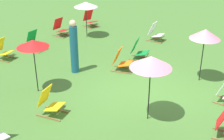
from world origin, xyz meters
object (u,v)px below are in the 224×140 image
(umbrella_0, at_px, (205,34))
(umbrella_1, at_px, (151,62))
(deckchair_7, at_px, (3,50))
(umbrella_3, at_px, (33,44))
(umbrella_2, at_px, (86,4))
(deckchair_5, at_px, (155,33))
(deckchair_4, at_px, (90,19))
(deckchair_10, at_px, (35,41))
(deckchair_2, at_px, (121,61))
(person_0, at_px, (74,47))
(deckchair_1, at_px, (60,28))
(deckchair_12, at_px, (139,50))
(deckchair_9, at_px, (50,102))

(umbrella_0, distance_m, umbrella_1, 3.00)
(deckchair_7, distance_m, umbrella_3, 3.39)
(umbrella_2, relative_size, umbrella_3, 0.96)
(deckchair_7, bearing_deg, umbrella_2, -25.68)
(umbrella_3, bearing_deg, deckchair_5, -8.94)
(deckchair_4, xyz_separation_m, deckchair_10, (-3.78, -0.03, 0.00))
(deckchair_2, xyz_separation_m, person_0, (-1.02, 1.28, 0.56))
(deckchair_4, distance_m, deckchair_10, 3.78)
(deckchair_1, relative_size, person_0, 0.44)
(umbrella_2, xyz_separation_m, umbrella_3, (-4.86, -1.84, 0.07))
(umbrella_3, bearing_deg, umbrella_0, -48.19)
(deckchair_2, xyz_separation_m, deckchair_10, (-0.32, 4.03, 0.00))
(umbrella_0, bearing_deg, deckchair_12, 80.86)
(deckchair_10, relative_size, umbrella_0, 0.46)
(umbrella_1, bearing_deg, deckchair_9, 118.88)
(person_0, bearing_deg, deckchair_7, 172.29)
(deckchair_1, bearing_deg, deckchair_4, -5.86)
(deckchair_5, bearing_deg, deckchair_2, -175.91)
(deckchair_1, relative_size, deckchair_5, 1.00)
(deckchair_1, bearing_deg, deckchair_7, -176.51)
(deckchair_1, bearing_deg, umbrella_2, -63.44)
(deckchair_1, height_order, deckchair_7, same)
(deckchair_9, distance_m, umbrella_0, 5.21)
(deckchair_4, distance_m, umbrella_1, 8.54)
(person_0, bearing_deg, umbrella_2, 101.52)
(deckchair_1, distance_m, umbrella_0, 7.11)
(deckchair_12, bearing_deg, deckchair_2, 164.11)
(deckchair_4, height_order, deckchair_10, same)
(umbrella_2, bearing_deg, umbrella_3, -159.30)
(deckchair_9, bearing_deg, person_0, 14.27)
(deckchair_1, distance_m, deckchair_12, 4.39)
(umbrella_2, height_order, person_0, person_0)
(umbrella_3, bearing_deg, deckchair_12, -19.27)
(umbrella_0, xyz_separation_m, person_0, (-1.81, 3.89, -0.70))
(deckchair_7, xyz_separation_m, deckchair_9, (-1.79, -4.21, 0.00))
(deckchair_10, distance_m, umbrella_2, 2.80)
(deckchair_12, distance_m, umbrella_0, 2.90)
(deckchair_2, bearing_deg, umbrella_3, 138.04)
(deckchair_9, relative_size, deckchair_10, 1.01)
(deckchair_5, distance_m, deckchair_12, 2.28)
(umbrella_2, bearing_deg, person_0, -148.56)
(deckchair_7, bearing_deg, umbrella_0, -79.36)
(deckchair_10, distance_m, deckchair_12, 4.33)
(deckchair_12, distance_m, person_0, 2.64)
(deckchair_1, height_order, umbrella_0, umbrella_0)
(deckchair_4, relative_size, person_0, 0.46)
(deckchair_5, height_order, deckchair_10, same)
(deckchair_2, bearing_deg, deckchair_12, -17.10)
(deckchair_5, relative_size, umbrella_2, 0.51)
(umbrella_0, xyz_separation_m, umbrella_2, (1.31, 5.80, -0.11))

